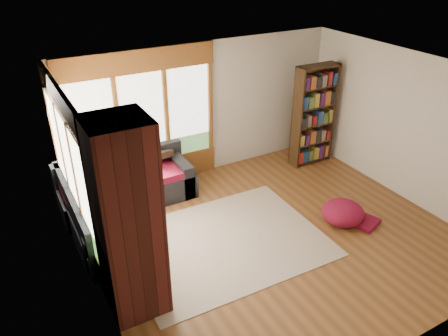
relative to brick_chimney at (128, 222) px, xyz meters
name	(u,v)px	position (x,y,z in m)	size (l,w,h in m)	color
floor	(274,235)	(2.40, 0.35, -1.30)	(5.50, 5.50, 0.00)	brown
ceiling	(284,77)	(2.40, 0.35, 1.30)	(5.50, 5.50, 0.00)	white
wall_back	(203,110)	(2.40, 2.85, 0.00)	(5.50, 0.04, 2.60)	silver
wall_front	(420,263)	(2.40, -2.15, 0.00)	(5.50, 0.04, 2.60)	silver
wall_left	(91,215)	(-0.35, 0.35, 0.00)	(0.04, 5.00, 2.60)	silver
wall_right	(408,128)	(5.15, 0.35, 0.00)	(0.04, 5.00, 2.60)	silver
windows_back	(143,120)	(1.20, 2.82, 0.05)	(2.82, 0.10, 1.90)	brown
windows_left	(71,169)	(-0.32, 1.55, 0.05)	(0.10, 2.62, 1.90)	brown
roller_blind	(57,123)	(-0.29, 2.38, 0.45)	(0.03, 0.72, 0.90)	#72895C
brick_chimney	(128,222)	(0.00, 0.00, 0.00)	(0.70, 0.70, 2.60)	#471914
sectional_sofa	(122,201)	(0.45, 2.05, -1.00)	(2.20, 2.20, 0.80)	black
area_rug	(225,242)	(1.62, 0.57, -1.29)	(3.02, 2.31, 0.01)	silver
bookshelf	(314,116)	(4.54, 2.13, -0.27)	(0.89, 0.30, 2.07)	#3A2413
pouf	(343,212)	(3.61, 0.10, -1.10)	(0.70, 0.70, 0.38)	maroon
dog_tan	(134,172)	(0.71, 2.05, -0.51)	(1.00, 0.79, 0.49)	brown
dog_brindle	(122,204)	(0.25, 1.25, -0.53)	(0.68, 0.93, 0.47)	black
throw_pillows	(123,175)	(0.53, 2.10, -0.55)	(1.98, 1.68, 0.45)	black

